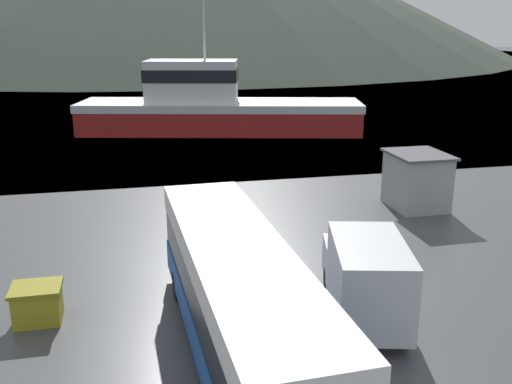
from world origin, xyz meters
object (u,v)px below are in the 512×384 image
dock_kiosk (417,180)px  tour_bus (238,297)px  fishing_boat (214,106)px  storage_bin (38,303)px  delivery_van (365,275)px

dock_kiosk → tour_bus: bearing=-134.2°
fishing_boat → dock_kiosk: bearing=29.6°
tour_bus → storage_bin: size_ratio=7.98×
delivery_van → fishing_boat: (0.14, 32.05, 0.77)m
tour_bus → delivery_van: 4.51m
fishing_boat → storage_bin: bearing=-4.8°
fishing_boat → dock_kiosk: fishing_boat is taller
tour_bus → storage_bin: (-5.47, 3.41, -1.30)m
storage_bin → dock_kiosk: (16.42, 7.83, 0.78)m
storage_bin → dock_kiosk: bearing=25.5°
tour_bus → delivery_van: (4.20, 1.56, -0.52)m
tour_bus → dock_kiosk: size_ratio=3.81×
delivery_van → fishing_boat: size_ratio=0.24×
fishing_boat → storage_bin: size_ratio=16.16×
fishing_boat → tour_bus: bearing=5.8°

